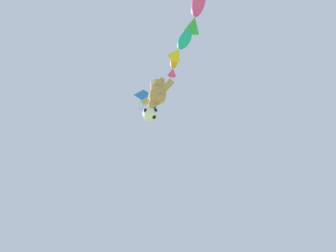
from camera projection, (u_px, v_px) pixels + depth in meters
The scene contains 6 objects.
teddy_bear_kite at pixel (157, 92), 13.49m from camera, with size 2.48×1.09×2.51m.
soccer_ball_kite at pixel (150, 114), 12.91m from camera, with size 0.93×0.93×0.86m.
fish_kite_tangerine at pixel (173, 67), 14.74m from camera, with size 1.45×1.35×0.59m.
fish_kite_teal at pixel (180, 47), 13.01m from camera, with size 1.96×1.32×0.83m.
fish_kite_magenta at pixel (196, 14), 12.80m from camera, with size 2.38×2.14×0.94m.
diamond_kite at pixel (143, 96), 18.07m from camera, with size 1.12×0.97×3.10m.
Camera 1 is at (4.63, 1.42, 0.84)m, focal length 24.00 mm.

